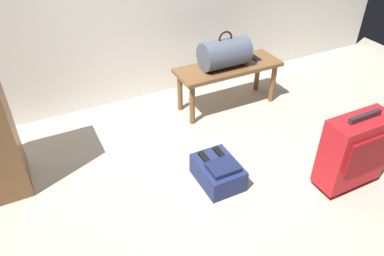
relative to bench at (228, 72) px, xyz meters
name	(u,v)px	position (x,y,z in m)	size (l,w,h in m)	color
ground_plane	(217,194)	(-0.69, -1.02, -0.36)	(6.60, 6.60, 0.00)	#B2A893
bench	(228,72)	(0.00, 0.00, 0.00)	(1.00, 0.36, 0.43)	brown
duffel_bag_slate	(225,53)	(-0.05, 0.00, 0.20)	(0.44, 0.26, 0.34)	#475160
cell_phone	(255,58)	(0.31, 0.03, 0.07)	(0.07, 0.14, 0.01)	#191E4C
suitcase_upright_red	(354,150)	(0.22, -1.34, -0.04)	(0.48, 0.23, 0.62)	red
backpack_navy	(218,172)	(-0.61, -0.90, -0.27)	(0.28, 0.38, 0.21)	navy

